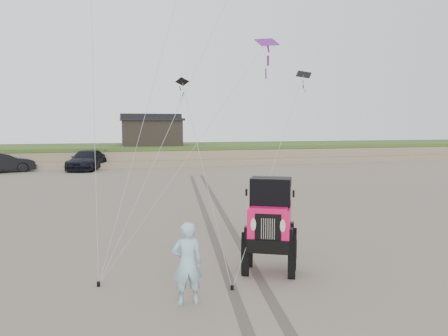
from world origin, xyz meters
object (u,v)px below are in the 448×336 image
(truck_c, at_px, (87,160))
(man, at_px, (187,263))
(cabin, at_px, (151,131))
(truck_b, at_px, (2,163))
(jeep, at_px, (270,236))

(truck_c, relative_size, man, 3.17)
(cabin, bearing_deg, man, -94.15)
(truck_c, bearing_deg, truck_b, -160.23)
(truck_b, distance_m, jeep, 31.20)
(truck_c, distance_m, jeep, 29.76)
(jeep, bearing_deg, cabin, 115.32)
(cabin, xyz_separation_m, truck_c, (-6.28, -7.26, -2.39))
(truck_b, bearing_deg, jeep, -176.85)
(man, bearing_deg, truck_b, -71.42)
(cabin, bearing_deg, truck_b, -148.59)
(cabin, distance_m, man, 37.99)
(cabin, xyz_separation_m, man, (-2.75, -37.82, -2.32))
(cabin, bearing_deg, truck_c, -130.84)
(cabin, height_order, truck_b, cabin)
(cabin, relative_size, truck_b, 1.30)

